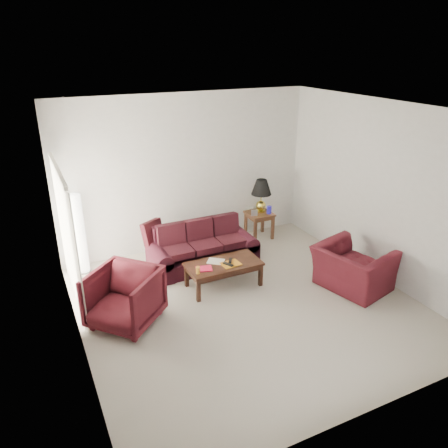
% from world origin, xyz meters
% --- Properties ---
extents(floor, '(5.00, 5.00, 0.00)m').
position_xyz_m(floor, '(0.00, 0.00, 0.00)').
color(floor, beige).
rests_on(floor, ground).
extents(blinds, '(0.10, 2.00, 2.16)m').
position_xyz_m(blinds, '(-2.42, 1.30, 1.08)').
color(blinds, silver).
rests_on(blinds, ground).
extents(sofa, '(2.02, 1.03, 0.80)m').
position_xyz_m(sofa, '(-0.12, 1.48, 0.40)').
color(sofa, black).
rests_on(sofa, ground).
extents(throw_pillow, '(0.47, 0.39, 0.44)m').
position_xyz_m(throw_pillow, '(-0.92, 1.90, 0.66)').
color(throw_pillow, black).
rests_on(throw_pillow, sofa).
extents(end_table, '(0.52, 0.52, 0.55)m').
position_xyz_m(end_table, '(1.44, 2.15, 0.28)').
color(end_table, brown).
rests_on(end_table, ground).
extents(table_lamp, '(0.51, 0.51, 0.69)m').
position_xyz_m(table_lamp, '(1.49, 2.19, 0.90)').
color(table_lamp, '#E0CD46').
rests_on(table_lamp, end_table).
extents(clock, '(0.13, 0.08, 0.12)m').
position_xyz_m(clock, '(1.26, 2.05, 0.61)').
color(clock, silver).
rests_on(clock, end_table).
extents(blue_canister, '(0.13, 0.13, 0.16)m').
position_xyz_m(blue_canister, '(1.60, 2.03, 0.63)').
color(blue_canister, '#1C189F').
rests_on(blue_canister, end_table).
extents(picture_frame, '(0.21, 0.22, 0.06)m').
position_xyz_m(picture_frame, '(1.32, 2.30, 0.64)').
color(picture_frame, silver).
rests_on(picture_frame, end_table).
extents(floor_lamp, '(0.29, 0.29, 1.48)m').
position_xyz_m(floor_lamp, '(-2.15, 2.20, 0.74)').
color(floor_lamp, white).
rests_on(floor_lamp, ground).
extents(armchair_left, '(1.29, 1.29, 0.84)m').
position_xyz_m(armchair_left, '(-1.84, 0.34, 0.42)').
color(armchair_left, '#420F16').
rests_on(armchair_left, ground).
extents(armchair_right, '(1.23, 1.33, 0.73)m').
position_xyz_m(armchair_right, '(1.81, -0.31, 0.37)').
color(armchair_right, '#420F17').
rests_on(armchair_right, ground).
extents(coffee_table, '(1.38, 1.07, 0.43)m').
position_xyz_m(coffee_table, '(-0.10, 0.67, 0.22)').
color(coffee_table, black).
rests_on(coffee_table, ground).
extents(magazine_red, '(0.30, 0.26, 0.01)m').
position_xyz_m(magazine_red, '(-0.47, 0.61, 0.44)').
color(magazine_red, '#B21131').
rests_on(magazine_red, coffee_table).
extents(magazine_white, '(0.34, 0.32, 0.02)m').
position_xyz_m(magazine_white, '(-0.19, 0.77, 0.44)').
color(magazine_white, silver).
rests_on(magazine_white, coffee_table).
extents(magazine_orange, '(0.33, 0.26, 0.02)m').
position_xyz_m(magazine_orange, '(-0.01, 0.57, 0.44)').
color(magazine_orange, '#C47817').
rests_on(magazine_orange, coffee_table).
extents(remote_a, '(0.13, 0.19, 0.02)m').
position_xyz_m(remote_a, '(-0.07, 0.55, 0.46)').
color(remote_a, black).
rests_on(remote_a, coffee_table).
extents(remote_b, '(0.13, 0.17, 0.02)m').
position_xyz_m(remote_b, '(0.02, 0.65, 0.46)').
color(remote_b, black).
rests_on(remote_b, coffee_table).
extents(yellow_glass, '(0.08, 0.08, 0.12)m').
position_xyz_m(yellow_glass, '(-0.61, 0.53, 0.49)').
color(yellow_glass, gold).
rests_on(yellow_glass, coffee_table).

